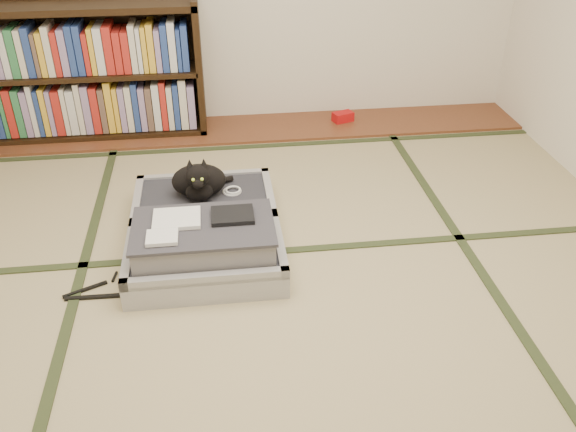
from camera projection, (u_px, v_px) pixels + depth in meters
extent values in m
plane|color=tan|center=(287.00, 300.00, 2.88)|extent=(4.50, 4.50, 0.00)
cube|color=brown|center=(254.00, 128.00, 4.56)|extent=(4.00, 0.50, 0.02)
cube|color=#B60E10|center=(343.00, 117.00, 4.64)|extent=(0.17, 0.13, 0.07)
cube|color=#2D381E|center=(69.00, 317.00, 2.77)|extent=(0.05, 4.50, 0.01)
cube|color=#2D381E|center=(489.00, 283.00, 2.99)|extent=(0.05, 4.50, 0.01)
cube|color=#2D381E|center=(277.00, 251.00, 3.22)|extent=(4.00, 0.05, 0.01)
cube|color=#2D381E|center=(257.00, 146.00, 4.31)|extent=(4.00, 0.05, 0.01)
cube|color=black|center=(199.00, 68.00, 4.34)|extent=(0.04, 0.35, 0.98)
cube|color=black|center=(103.00, 130.00, 4.49)|extent=(1.52, 0.35, 0.04)
cube|color=black|center=(82.00, 7.00, 4.03)|extent=(1.52, 0.35, 0.04)
cube|color=black|center=(93.00, 72.00, 4.26)|extent=(1.46, 0.35, 0.03)
cube|color=black|center=(96.00, 64.00, 4.40)|extent=(1.52, 0.02, 0.98)
cube|color=gray|center=(98.00, 103.00, 4.36)|extent=(1.37, 0.24, 0.41)
cube|color=gray|center=(88.00, 46.00, 4.14)|extent=(1.37, 0.24, 0.37)
cube|color=#9F9FA3|center=(206.00, 261.00, 3.03)|extent=(0.78, 0.52, 0.13)
cube|color=#28292F|center=(206.00, 255.00, 3.02)|extent=(0.70, 0.44, 0.10)
cube|color=#9F9FA3|center=(206.00, 279.00, 2.79)|extent=(0.78, 0.04, 0.05)
cube|color=#9F9FA3|center=(205.00, 223.00, 3.20)|extent=(0.78, 0.04, 0.05)
cube|color=#9F9FA3|center=(129.00, 255.00, 2.96)|extent=(0.04, 0.52, 0.05)
cube|color=#9F9FA3|center=(279.00, 244.00, 3.04)|extent=(0.04, 0.52, 0.05)
cube|color=#9F9FA3|center=(205.00, 208.00, 3.47)|extent=(0.78, 0.52, 0.13)
cube|color=#28292F|center=(204.00, 203.00, 3.45)|extent=(0.70, 0.44, 0.10)
cube|color=#9F9FA3|center=(204.00, 219.00, 3.23)|extent=(0.78, 0.04, 0.05)
cube|color=#9F9FA3|center=(204.00, 177.00, 3.63)|extent=(0.78, 0.04, 0.05)
cube|color=#9F9FA3|center=(138.00, 201.00, 3.39)|extent=(0.04, 0.52, 0.05)
cube|color=#9F9FA3|center=(269.00, 193.00, 3.47)|extent=(0.04, 0.52, 0.05)
cylinder|color=black|center=(204.00, 221.00, 3.21)|extent=(0.70, 0.02, 0.02)
cube|color=gray|center=(204.00, 240.00, 2.97)|extent=(0.66, 0.40, 0.13)
cube|color=#333239|center=(203.00, 226.00, 2.92)|extent=(0.68, 0.43, 0.02)
cube|color=white|center=(177.00, 219.00, 2.94)|extent=(0.23, 0.19, 0.02)
cube|color=black|center=(232.00, 215.00, 2.97)|extent=(0.21, 0.17, 0.02)
cube|color=white|center=(162.00, 237.00, 2.81)|extent=(0.15, 0.12, 0.02)
cube|color=white|center=(157.00, 296.00, 2.80)|extent=(0.06, 0.01, 0.04)
cube|color=white|center=(184.00, 296.00, 2.82)|extent=(0.05, 0.01, 0.04)
cube|color=orange|center=(262.00, 287.00, 2.85)|extent=(0.05, 0.01, 0.04)
cube|color=#197F33|center=(247.00, 285.00, 2.83)|extent=(0.04, 0.01, 0.03)
ellipsoid|color=black|center=(199.00, 181.00, 3.38)|extent=(0.30, 0.20, 0.19)
ellipsoid|color=black|center=(199.00, 192.00, 3.32)|extent=(0.15, 0.11, 0.11)
ellipsoid|color=black|center=(198.00, 176.00, 3.23)|extent=(0.13, 0.12, 0.12)
sphere|color=black|center=(198.00, 184.00, 3.20)|extent=(0.06, 0.06, 0.06)
cone|color=black|center=(190.00, 164.00, 3.21)|extent=(0.05, 0.06, 0.06)
cone|color=black|center=(204.00, 163.00, 3.22)|extent=(0.05, 0.06, 0.06)
sphere|color=#A5BF33|center=(193.00, 180.00, 3.18)|extent=(0.02, 0.02, 0.02)
sphere|color=#A5BF33|center=(202.00, 179.00, 3.19)|extent=(0.02, 0.02, 0.02)
cylinder|color=black|center=(218.00, 182.00, 3.51)|extent=(0.18, 0.11, 0.03)
torus|color=white|center=(232.00, 191.00, 3.45)|extent=(0.11, 0.11, 0.01)
torus|color=white|center=(233.00, 190.00, 3.44)|extent=(0.09, 0.09, 0.01)
cube|color=black|center=(111.00, 296.00, 2.90)|extent=(0.43, 0.03, 0.01)
cube|color=black|center=(85.00, 290.00, 2.94)|extent=(0.20, 0.11, 0.01)
cube|color=black|center=(140.00, 285.00, 2.97)|extent=(0.17, 0.16, 0.01)
cylinder|color=black|center=(115.00, 277.00, 3.03)|extent=(0.02, 0.08, 0.01)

